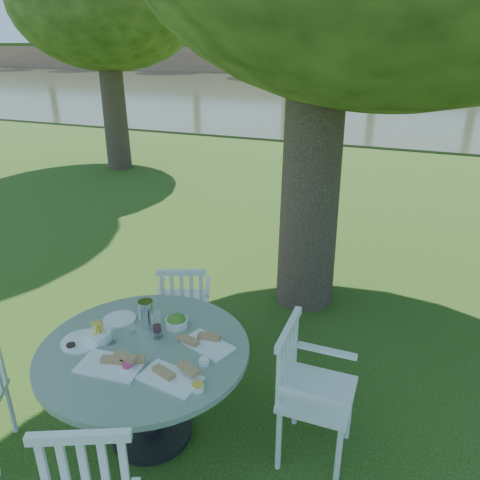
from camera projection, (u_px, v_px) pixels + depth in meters
name	position (u px, v px, depth m)	size (l,w,h in m)	color
ground	(232.00, 328.00, 4.52)	(140.00, 140.00, 0.00)	#18360B
table	(146.00, 366.00, 3.07)	(1.36, 1.36, 0.74)	black
chair_ne	(304.00, 382.00, 2.97)	(0.45, 0.49, 0.95)	white
chair_nw	(184.00, 300.00, 4.07)	(0.53, 0.52, 0.82)	white
tableware	(139.00, 337.00, 3.05)	(1.11, 0.75, 0.20)	white
river	(403.00, 96.00, 24.18)	(100.00, 28.00, 0.12)	#353B23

